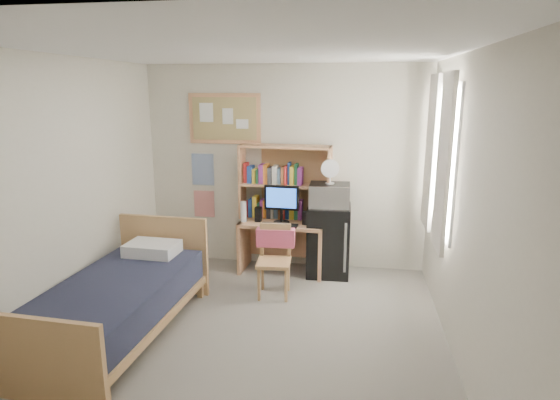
% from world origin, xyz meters
% --- Properties ---
extents(floor, '(3.60, 4.20, 0.02)m').
position_xyz_m(floor, '(0.00, 0.00, -0.01)').
color(floor, gray).
rests_on(floor, ground).
extents(ceiling, '(3.60, 4.20, 0.02)m').
position_xyz_m(ceiling, '(0.00, 0.00, 2.60)').
color(ceiling, white).
rests_on(ceiling, wall_back).
extents(wall_back, '(3.60, 0.04, 2.60)m').
position_xyz_m(wall_back, '(0.00, 2.10, 1.30)').
color(wall_back, beige).
rests_on(wall_back, floor).
extents(wall_front, '(3.60, 0.04, 2.60)m').
position_xyz_m(wall_front, '(0.00, -2.10, 1.30)').
color(wall_front, beige).
rests_on(wall_front, floor).
extents(wall_left, '(0.04, 4.20, 2.60)m').
position_xyz_m(wall_left, '(-1.80, 0.00, 1.30)').
color(wall_left, beige).
rests_on(wall_left, floor).
extents(wall_right, '(0.04, 4.20, 2.60)m').
position_xyz_m(wall_right, '(1.80, 0.00, 1.30)').
color(wall_right, beige).
rests_on(wall_right, floor).
extents(window_unit, '(0.10, 1.40, 1.70)m').
position_xyz_m(window_unit, '(1.75, 1.20, 1.60)').
color(window_unit, white).
rests_on(window_unit, wall_right).
extents(curtain_left, '(0.04, 0.55, 1.70)m').
position_xyz_m(curtain_left, '(1.72, 0.80, 1.60)').
color(curtain_left, white).
rests_on(curtain_left, wall_right).
extents(curtain_right, '(0.04, 0.55, 1.70)m').
position_xyz_m(curtain_right, '(1.72, 1.60, 1.60)').
color(curtain_right, white).
rests_on(curtain_right, wall_right).
extents(bulletin_board, '(0.94, 0.03, 0.64)m').
position_xyz_m(bulletin_board, '(-0.78, 2.08, 1.92)').
color(bulletin_board, tan).
rests_on(bulletin_board, wall_back).
extents(poster_wave, '(0.30, 0.01, 0.42)m').
position_xyz_m(poster_wave, '(-1.10, 2.09, 1.25)').
color(poster_wave, '#264E9B').
rests_on(poster_wave, wall_back).
extents(poster_japan, '(0.28, 0.01, 0.36)m').
position_xyz_m(poster_japan, '(-1.10, 2.09, 0.78)').
color(poster_japan, red).
rests_on(poster_japan, wall_back).
extents(desk, '(1.09, 0.59, 0.66)m').
position_xyz_m(desk, '(0.02, 1.80, 0.33)').
color(desk, tan).
rests_on(desk, floor).
extents(desk_chair, '(0.43, 0.43, 0.81)m').
position_xyz_m(desk_chair, '(0.03, 1.06, 0.41)').
color(desk_chair, tan).
rests_on(desk_chair, floor).
extents(mini_fridge, '(0.53, 0.53, 0.89)m').
position_xyz_m(mini_fridge, '(0.60, 1.82, 0.44)').
color(mini_fridge, black).
rests_on(mini_fridge, floor).
extents(bed, '(1.10, 2.05, 0.55)m').
position_xyz_m(bed, '(-1.28, -0.04, 0.27)').
color(bed, black).
rests_on(bed, floor).
extents(hutch, '(1.17, 0.36, 0.95)m').
position_xyz_m(hutch, '(0.02, 1.95, 1.14)').
color(hutch, tan).
rests_on(hutch, desk).
extents(monitor, '(0.43, 0.06, 0.46)m').
position_xyz_m(monitor, '(0.01, 1.74, 0.89)').
color(monitor, black).
rests_on(monitor, desk).
extents(keyboard, '(0.46, 0.17, 0.02)m').
position_xyz_m(keyboard, '(0.00, 1.60, 0.67)').
color(keyboard, black).
rests_on(keyboard, desk).
extents(speaker_left, '(0.08, 0.08, 0.19)m').
position_xyz_m(speaker_left, '(-0.29, 1.76, 0.76)').
color(speaker_left, black).
rests_on(speaker_left, desk).
extents(speaker_right, '(0.07, 0.07, 0.17)m').
position_xyz_m(speaker_right, '(0.31, 1.72, 0.75)').
color(speaker_right, black).
rests_on(speaker_right, desk).
extents(water_bottle, '(0.08, 0.08, 0.26)m').
position_xyz_m(water_bottle, '(-0.47, 1.73, 0.79)').
color(water_bottle, white).
rests_on(water_bottle, desk).
extents(hoodie, '(0.45, 0.16, 0.21)m').
position_xyz_m(hoodie, '(0.02, 1.26, 0.63)').
color(hoodie, '#DF5576').
rests_on(hoodie, desk_chair).
extents(microwave, '(0.49, 0.38, 0.28)m').
position_xyz_m(microwave, '(0.60, 1.80, 1.03)').
color(microwave, '#B5B5BA').
rests_on(microwave, mini_fridge).
extents(desk_fan, '(0.22, 0.22, 0.27)m').
position_xyz_m(desk_fan, '(0.60, 1.80, 1.30)').
color(desk_fan, white).
rests_on(desk_fan, microwave).
extents(pillow, '(0.56, 0.41, 0.13)m').
position_xyz_m(pillow, '(-1.24, 0.71, 0.61)').
color(pillow, white).
rests_on(pillow, bed).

